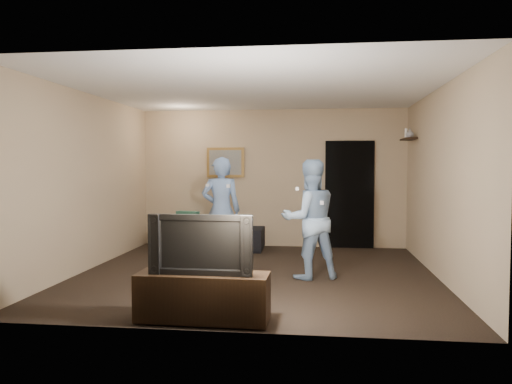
# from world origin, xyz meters

# --- Properties ---
(ground) EXTENTS (5.00, 5.00, 0.00)m
(ground) POSITION_xyz_m (0.00, 0.00, 0.00)
(ground) COLOR black
(ground) RESTS_ON ground
(ceiling) EXTENTS (5.00, 5.00, 0.04)m
(ceiling) POSITION_xyz_m (0.00, 0.00, 2.60)
(ceiling) COLOR silver
(ceiling) RESTS_ON wall_back
(wall_back) EXTENTS (5.00, 0.04, 2.60)m
(wall_back) POSITION_xyz_m (0.00, 2.50, 1.30)
(wall_back) COLOR tan
(wall_back) RESTS_ON ground
(wall_front) EXTENTS (5.00, 0.04, 2.60)m
(wall_front) POSITION_xyz_m (0.00, -2.50, 1.30)
(wall_front) COLOR tan
(wall_front) RESTS_ON ground
(wall_left) EXTENTS (0.04, 5.00, 2.60)m
(wall_left) POSITION_xyz_m (-2.50, 0.00, 1.30)
(wall_left) COLOR tan
(wall_left) RESTS_ON ground
(wall_right) EXTENTS (0.04, 5.00, 2.60)m
(wall_right) POSITION_xyz_m (2.50, 0.00, 1.30)
(wall_right) COLOR tan
(wall_right) RESTS_ON ground
(sofa) EXTENTS (2.00, 0.82, 0.58)m
(sofa) POSITION_xyz_m (-1.11, 1.98, 0.29)
(sofa) COLOR black
(sofa) RESTS_ON ground
(throw_pillow) EXTENTS (0.46, 0.27, 0.44)m
(throw_pillow) POSITION_xyz_m (-1.52, 1.98, 0.48)
(throw_pillow) COLOR #184A3C
(throw_pillow) RESTS_ON sofa
(painting_frame) EXTENTS (0.72, 0.05, 0.57)m
(painting_frame) POSITION_xyz_m (-0.90, 2.48, 1.60)
(painting_frame) COLOR olive
(painting_frame) RESTS_ON wall_back
(painting_canvas) EXTENTS (0.62, 0.01, 0.47)m
(painting_canvas) POSITION_xyz_m (-0.90, 2.45, 1.60)
(painting_canvas) COLOR slate
(painting_canvas) RESTS_ON painting_frame
(doorway) EXTENTS (0.90, 0.06, 2.00)m
(doorway) POSITION_xyz_m (1.45, 2.47, 1.00)
(doorway) COLOR black
(doorway) RESTS_ON ground
(light_switch) EXTENTS (0.08, 0.02, 0.12)m
(light_switch) POSITION_xyz_m (0.85, 2.48, 1.30)
(light_switch) COLOR silver
(light_switch) RESTS_ON wall_back
(wall_shelf) EXTENTS (0.20, 0.60, 0.03)m
(wall_shelf) POSITION_xyz_m (2.39, 1.80, 1.99)
(wall_shelf) COLOR black
(wall_shelf) RESTS_ON wall_right
(shelf_vase) EXTENTS (0.17, 0.17, 0.15)m
(shelf_vase) POSITION_xyz_m (2.39, 1.68, 2.08)
(shelf_vase) COLOR #A5A4A9
(shelf_vase) RESTS_ON wall_shelf
(shelf_figurine) EXTENTS (0.06, 0.06, 0.18)m
(shelf_figurine) POSITION_xyz_m (2.39, 2.03, 2.09)
(shelf_figurine) COLOR silver
(shelf_figurine) RESTS_ON wall_shelf
(tv_console) EXTENTS (1.31, 0.44, 0.46)m
(tv_console) POSITION_xyz_m (-0.25, -2.23, 0.25)
(tv_console) COLOR black
(tv_console) RESTS_ON ground
(television) EXTENTS (1.02, 0.15, 0.59)m
(television) POSITION_xyz_m (-0.25, -2.23, 0.78)
(television) COLOR black
(television) RESTS_ON tv_console
(wii_player_left) EXTENTS (0.67, 0.54, 1.67)m
(wii_player_left) POSITION_xyz_m (-0.65, 0.72, 0.84)
(wii_player_left) COLOR #6988B6
(wii_player_left) RESTS_ON ground
(wii_player_right) EXTENTS (0.95, 0.85, 1.62)m
(wii_player_right) POSITION_xyz_m (0.76, -0.18, 0.81)
(wii_player_right) COLOR #8FAFD0
(wii_player_right) RESTS_ON ground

